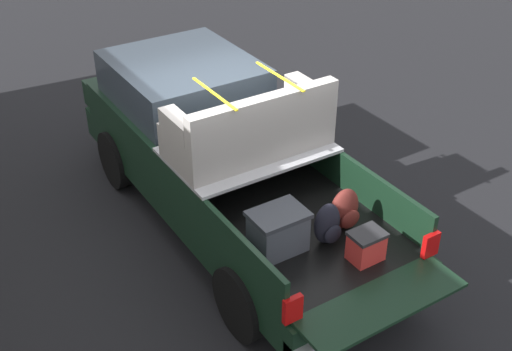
# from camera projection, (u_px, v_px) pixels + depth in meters

# --- Properties ---
(ground_plane) EXTENTS (40.00, 40.00, 0.00)m
(ground_plane) POSITION_uv_depth(u_px,v_px,m) (232.00, 224.00, 8.76)
(ground_plane) COLOR black
(pickup_truck) EXTENTS (6.05, 2.06, 2.23)m
(pickup_truck) POSITION_uv_depth(u_px,v_px,m) (216.00, 149.00, 8.50)
(pickup_truck) COLOR black
(pickup_truck) RESTS_ON ground_plane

